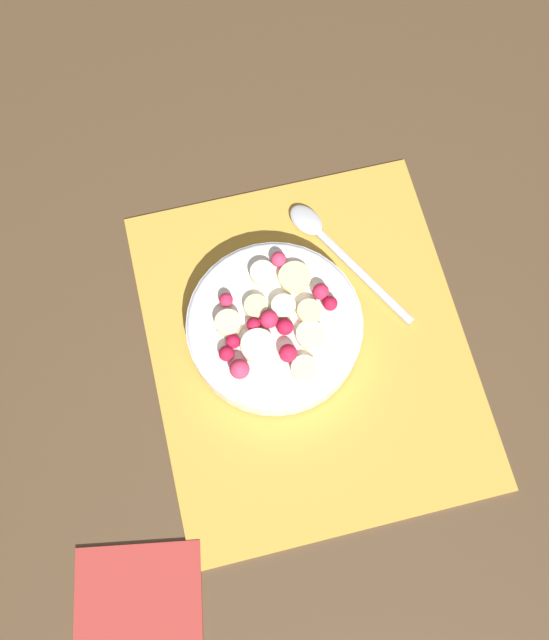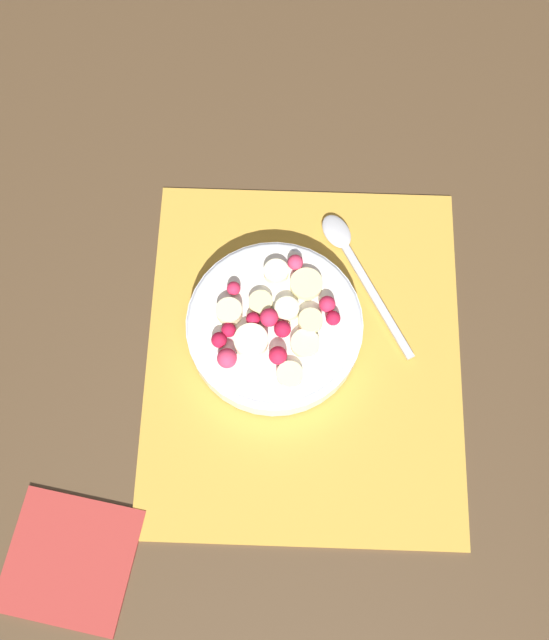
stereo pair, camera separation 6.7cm
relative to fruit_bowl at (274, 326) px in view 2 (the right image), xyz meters
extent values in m
plane|color=#4C3823|center=(-0.02, -0.03, -0.03)|extent=(3.00, 3.00, 0.00)
cube|color=gold|center=(-0.02, -0.03, -0.02)|extent=(0.41, 0.35, 0.01)
cylinder|color=silver|center=(0.00, 0.00, -0.01)|extent=(0.19, 0.19, 0.03)
torus|color=silver|center=(0.00, 0.00, 0.01)|extent=(0.19, 0.19, 0.01)
cylinder|color=white|center=(0.00, 0.00, 0.01)|extent=(0.18, 0.18, 0.00)
cylinder|color=beige|center=(0.00, -0.04, 0.02)|extent=(0.03, 0.03, 0.01)
cylinder|color=#F4EAB7|center=(0.01, -0.01, 0.02)|extent=(0.03, 0.03, 0.01)
cylinder|color=#F4EAB7|center=(-0.03, 0.02, 0.02)|extent=(0.04, 0.04, 0.01)
cylinder|color=#F4EAB7|center=(0.06, 0.00, 0.02)|extent=(0.03, 0.03, 0.01)
cylinder|color=beige|center=(-0.03, -0.03, 0.02)|extent=(0.04, 0.04, 0.01)
cylinder|color=beige|center=(0.04, -0.03, 0.02)|extent=(0.05, 0.05, 0.01)
cylinder|color=beige|center=(0.01, 0.05, 0.02)|extent=(0.04, 0.04, 0.01)
cylinder|color=beige|center=(-0.06, -0.02, 0.02)|extent=(0.03, 0.03, 0.01)
cylinder|color=beige|center=(0.02, 0.02, 0.02)|extent=(0.04, 0.04, 0.01)
sphere|color=#D12347|center=(0.00, 0.01, 0.02)|extent=(0.02, 0.02, 0.02)
sphere|color=red|center=(-0.04, -0.01, 0.02)|extent=(0.02, 0.02, 0.02)
sphere|color=#B21433|center=(0.00, -0.06, 0.02)|extent=(0.02, 0.02, 0.02)
sphere|color=#B21433|center=(-0.01, -0.01, 0.02)|extent=(0.02, 0.02, 0.02)
sphere|color=#DB3356|center=(0.07, -0.02, 0.02)|extent=(0.02, 0.02, 0.02)
sphere|color=#B21433|center=(-0.03, 0.06, 0.02)|extent=(0.02, 0.02, 0.02)
sphere|color=#DB3356|center=(-0.05, 0.05, 0.02)|extent=(0.02, 0.02, 0.02)
sphere|color=#B21433|center=(0.00, 0.02, 0.02)|extent=(0.02, 0.02, 0.02)
sphere|color=#D12347|center=(0.02, -0.06, 0.02)|extent=(0.02, 0.02, 0.02)
sphere|color=#B21433|center=(-0.01, 0.05, 0.02)|extent=(0.02, 0.02, 0.02)
sphere|color=#D12347|center=(0.04, 0.05, 0.02)|extent=(0.02, 0.02, 0.02)
cube|color=#B2B2B7|center=(0.04, -0.12, -0.02)|extent=(0.14, 0.08, 0.00)
ellipsoid|color=#B2B2B7|center=(0.13, -0.07, -0.02)|extent=(0.05, 0.05, 0.01)
cube|color=#A3332D|center=(-0.25, 0.20, -0.02)|extent=(0.15, 0.15, 0.01)
camera|label=1|loc=(-0.24, 0.06, 0.75)|focal=40.00mm
camera|label=2|loc=(-0.25, -0.01, 0.75)|focal=40.00mm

